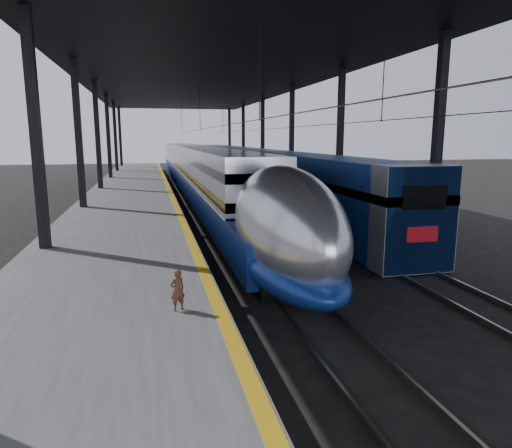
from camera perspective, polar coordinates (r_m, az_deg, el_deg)
name	(u,v)px	position (r m, az deg, el deg)	size (l,w,h in m)	color
ground	(232,312)	(13.09, -2.96, -10.88)	(160.00, 160.00, 0.00)	black
platform	(130,202)	(32.31, -15.53, 2.63)	(6.00, 80.00, 1.00)	#4C4C4F
yellow_strip	(171,194)	(32.25, -10.59, 3.73)	(0.30, 80.00, 0.01)	#C79612
rails	(244,205)	(33.01, -1.48, 2.44)	(6.52, 80.00, 0.16)	slate
canopy	(206,73)	(32.53, -6.28, 18.23)	(18.00, 75.00, 9.47)	black
tgv_train	(196,171)	(41.49, -7.51, 6.60)	(2.87, 65.20, 4.11)	silver
second_train	(251,170)	(42.12, -0.66, 6.82)	(2.83, 56.05, 3.89)	navy
child	(177,290)	(10.43, -9.79, -8.15)	(0.34, 0.23, 0.94)	#4C2719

